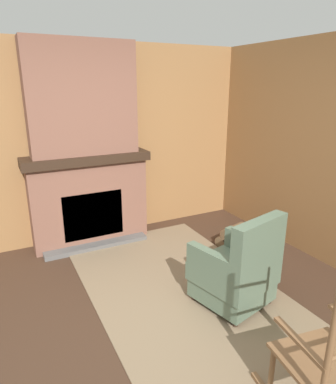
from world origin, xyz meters
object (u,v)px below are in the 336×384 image
at_px(rocking_chair, 330,367).
at_px(oil_lamp_vase, 40,150).
at_px(firewood_stack, 238,238).
at_px(storage_case, 115,146).
at_px(armchair, 237,272).

relative_size(rocking_chair, oil_lamp_vase, 5.48).
xyz_separation_m(rocking_chair, firewood_stack, (-2.19, 1.07, -0.32)).
relative_size(rocking_chair, storage_case, 5.01).
height_order(armchair, rocking_chair, rocking_chair).
relative_size(armchair, storage_case, 3.45).
bearing_deg(rocking_chair, oil_lamp_vase, 27.50).
bearing_deg(storage_case, oil_lamp_vase, -90.01).
distance_m(rocking_chair, oil_lamp_vase, 3.57).
bearing_deg(rocking_chair, storage_case, 11.87).
distance_m(firewood_stack, oil_lamp_vase, 2.69).
distance_m(armchair, storage_case, 2.29).
height_order(armchair, oil_lamp_vase, oil_lamp_vase).
bearing_deg(oil_lamp_vase, armchair, 33.93).
relative_size(armchair, oil_lamp_vase, 3.78).
height_order(firewood_stack, oil_lamp_vase, oil_lamp_vase).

